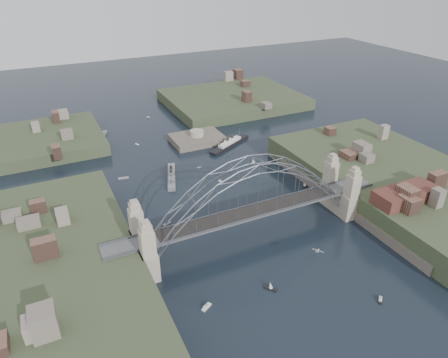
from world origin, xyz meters
TOP-DOWN VIEW (x-y plane):
  - ground at (0.00, 0.00)m, footprint 500.00×500.00m
  - bridge at (0.00, 0.00)m, footprint 84.00×13.80m
  - shore_west at (-57.32, 0.00)m, footprint 50.50×90.00m
  - shore_east at (57.32, 0.00)m, footprint 50.50×90.00m
  - headland_nw at (-55.00, 95.00)m, footprint 60.00×45.00m
  - headland_ne at (50.00, 110.00)m, footprint 70.00×55.00m
  - fort_island at (12.00, 70.00)m, footprint 22.00×16.00m
  - wharf_shed at (44.00, -14.00)m, footprint 20.00×8.00m
  - finger_pier at (39.00, -28.00)m, footprint 4.00×22.00m
  - naval_cruiser_near at (-9.17, 43.40)m, footprint 8.85×19.42m
  - naval_cruiser_far at (-25.49, 92.41)m, footprint 8.34×13.79m
  - ocean_liner at (23.04, 59.97)m, footprint 23.04×14.44m
  - aeroplane at (6.65, -21.56)m, footprint 1.83×2.52m
  - small_boat_a at (-20.18, 16.12)m, footprint 2.74×1.69m
  - small_boat_b at (5.74, 33.20)m, footprint 1.10×1.73m
  - small_boat_c at (-6.24, -20.95)m, footprint 2.80×3.20m
  - small_boat_d at (23.94, 41.14)m, footprint 2.60×1.71m
  - small_boat_e at (-25.22, 50.83)m, footprint 3.91×1.86m
  - small_boat_f at (3.17, 46.66)m, footprint 1.86×0.80m
  - small_boat_g at (15.20, -35.61)m, footprint 2.40×2.30m
  - small_boat_h at (-12.64, 78.81)m, footprint 1.43×2.02m
  - small_boat_i at (31.38, 17.09)m, footprint 1.91×2.41m
  - small_boat_j at (-22.79, -19.75)m, footprint 2.92×2.22m
  - small_boat_k at (1.35, 109.15)m, footprint 1.69×1.75m

SIDE VIEW (x-z plane):
  - fort_island at x=12.00m, z-range -5.04..4.36m
  - ground at x=0.00m, z-range 0.00..0.00m
  - small_boat_a at x=-20.18m, z-range -0.08..0.38m
  - small_boat_e at x=-25.22m, z-range -0.08..0.38m
  - small_boat_f at x=3.17m, z-range -0.08..0.38m
  - small_boat_h at x=-12.64m, z-range -0.08..0.38m
  - small_boat_j at x=-22.79m, z-range -0.43..0.99m
  - small_boat_g at x=15.20m, z-range -0.43..1.00m
  - small_boat_i at x=31.38m, z-range -0.43..1.00m
  - small_boat_k at x=1.35m, z-range -0.42..1.00m
  - small_boat_b at x=5.74m, z-range -0.42..1.01m
  - headland_nw at x=-55.00m, z-range -4.00..5.00m
  - finger_pier at x=39.00m, z-range 0.00..1.40m
  - small_boat_c at x=-6.24m, z-range -0.47..1.91m
  - headland_ne at x=50.00m, z-range -4.00..5.50m
  - naval_cruiser_far at x=-25.49m, z-range -1.68..3.20m
  - small_boat_d at x=23.94m, z-range -0.34..2.04m
  - naval_cruiser_near at x=-9.17m, z-range -2.03..3.86m
  - ocean_liner at x=23.04m, z-range -2.06..3.92m
  - shore_west at x=-57.32m, z-range -4.03..7.97m
  - shore_east at x=57.32m, z-range -4.03..7.97m
  - aeroplane at x=6.65m, z-range 7.46..7.88m
  - wharf_shed at x=44.00m, z-range 8.00..12.00m
  - bridge at x=0.00m, z-range 0.02..24.62m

